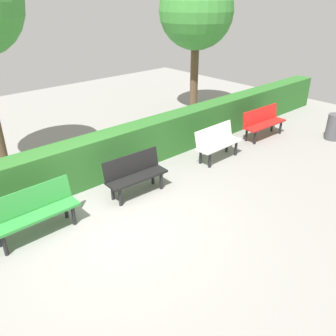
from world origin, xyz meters
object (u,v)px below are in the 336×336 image
object	(u,v)px
bench_black	(135,173)
bench_green	(33,211)
bench_red	(263,121)
bench_white	(217,141)
tree_near	(196,12)
trash_bin	(334,127)

from	to	relation	value
bench_black	bench_green	world-z (taller)	same
bench_red	bench_green	bearing A→B (deg)	1.98
bench_red	bench_white	size ratio (longest dim) A/B	1.15
bench_green	tree_near	xyz separation A→B (m)	(-7.24, -3.13, 2.84)
bench_green	bench_black	bearing A→B (deg)	177.59
tree_near	trash_bin	xyz separation A→B (m)	(-1.13, 4.62, -2.94)
bench_green	trash_bin	bearing A→B (deg)	169.14
bench_green	tree_near	world-z (taller)	tree_near
bench_red	bench_black	world-z (taller)	same
bench_black	bench_white	bearing A→B (deg)	-177.94
bench_green	trash_bin	xyz separation A→B (m)	(-8.37, 1.49, -0.10)
bench_black	trash_bin	distance (m)	6.35
bench_white	trash_bin	world-z (taller)	bench_white
bench_black	trash_bin	size ratio (longest dim) A/B	1.82
tree_near	trash_bin	bearing A→B (deg)	103.81
bench_black	bench_green	distance (m)	2.19
bench_white	trash_bin	xyz separation A→B (m)	(-3.56, 1.41, -0.10)
bench_black	tree_near	bearing A→B (deg)	-145.25
bench_black	bench_green	bearing A→B (deg)	0.83
bench_green	tree_near	size ratio (longest dim) A/B	0.34
bench_white	bench_green	world-z (taller)	same
bench_red	tree_near	size ratio (longest dim) A/B	0.34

